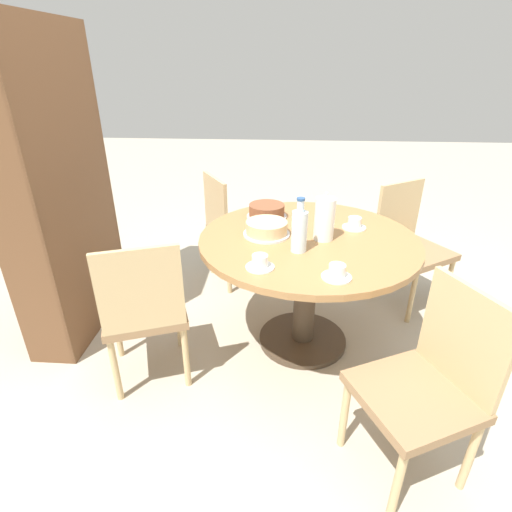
{
  "coord_description": "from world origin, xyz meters",
  "views": [
    {
      "loc": [
        -2.07,
        0.16,
        1.63
      ],
      "look_at": [
        0.0,
        0.3,
        0.6
      ],
      "focal_mm": 28.0,
      "sensor_mm": 36.0,
      "label": 1
    }
  ],
  "objects_px": {
    "cake_main": "(267,229)",
    "cup_b": "(260,263)",
    "chair_b": "(233,227)",
    "cake_second": "(267,211)",
    "chair_c": "(144,309)",
    "coffee_pot": "(325,218)",
    "water_bottle": "(299,230)",
    "cup_a": "(337,273)",
    "cup_c": "(354,224)",
    "chair_a": "(409,243)",
    "bookshelf": "(61,196)",
    "chair_d": "(428,383)"
  },
  "relations": [
    {
      "from": "cake_main",
      "to": "cup_b",
      "type": "relative_size",
      "value": 1.9
    },
    {
      "from": "bookshelf",
      "to": "cup_c",
      "type": "xyz_separation_m",
      "value": [
        0.03,
        -1.74,
        -0.14
      ]
    },
    {
      "from": "coffee_pot",
      "to": "cup_b",
      "type": "distance_m",
      "value": 0.5
    },
    {
      "from": "cake_main",
      "to": "water_bottle",
      "type": "bearing_deg",
      "value": -138.19
    },
    {
      "from": "coffee_pot",
      "to": "cake_second",
      "type": "height_order",
      "value": "coffee_pot"
    },
    {
      "from": "chair_a",
      "to": "cup_c",
      "type": "xyz_separation_m",
      "value": [
        -0.41,
        0.47,
        0.29
      ]
    },
    {
      "from": "chair_a",
      "to": "cup_c",
      "type": "bearing_deg",
      "value": -172.25
    },
    {
      "from": "cup_a",
      "to": "cup_c",
      "type": "xyz_separation_m",
      "value": [
        0.61,
        -0.17,
        0.0
      ]
    },
    {
      "from": "water_bottle",
      "to": "cake_second",
      "type": "relative_size",
      "value": 1.15
    },
    {
      "from": "cake_main",
      "to": "cup_b",
      "type": "height_order",
      "value": "cake_main"
    },
    {
      "from": "cake_second",
      "to": "chair_c",
      "type": "bearing_deg",
      "value": 138.15
    },
    {
      "from": "coffee_pot",
      "to": "cake_main",
      "type": "distance_m",
      "value": 0.33
    },
    {
      "from": "chair_b",
      "to": "cake_main",
      "type": "bearing_deg",
      "value": 170.45
    },
    {
      "from": "bookshelf",
      "to": "cup_c",
      "type": "height_order",
      "value": "bookshelf"
    },
    {
      "from": "cup_b",
      "to": "chair_d",
      "type": "bearing_deg",
      "value": -121.82
    },
    {
      "from": "bookshelf",
      "to": "cup_b",
      "type": "bearing_deg",
      "value": 67.49
    },
    {
      "from": "chair_d",
      "to": "cup_b",
      "type": "height_order",
      "value": "chair_d"
    },
    {
      "from": "chair_d",
      "to": "cake_main",
      "type": "xyz_separation_m",
      "value": [
        0.83,
        0.69,
        0.31
      ]
    },
    {
      "from": "water_bottle",
      "to": "cup_a",
      "type": "xyz_separation_m",
      "value": [
        -0.28,
        -0.17,
        -0.09
      ]
    },
    {
      "from": "water_bottle",
      "to": "cup_b",
      "type": "height_order",
      "value": "water_bottle"
    },
    {
      "from": "coffee_pot",
      "to": "cup_a",
      "type": "relative_size",
      "value": 1.95
    },
    {
      "from": "coffee_pot",
      "to": "cup_c",
      "type": "height_order",
      "value": "coffee_pot"
    },
    {
      "from": "cake_main",
      "to": "bookshelf",
      "type": "bearing_deg",
      "value": 85.15
    },
    {
      "from": "chair_d",
      "to": "cup_c",
      "type": "xyz_separation_m",
      "value": [
        0.97,
        0.18,
        0.29
      ]
    },
    {
      "from": "cake_second",
      "to": "cup_b",
      "type": "height_order",
      "value": "cake_second"
    },
    {
      "from": "chair_b",
      "to": "cake_second",
      "type": "bearing_deg",
      "value": 179.72
    },
    {
      "from": "bookshelf",
      "to": "chair_d",
      "type": "bearing_deg",
      "value": 63.9
    },
    {
      "from": "chair_b",
      "to": "chair_c",
      "type": "relative_size",
      "value": 1.0
    },
    {
      "from": "chair_c",
      "to": "cake_main",
      "type": "xyz_separation_m",
      "value": [
        0.39,
        -0.61,
        0.31
      ]
    },
    {
      "from": "coffee_pot",
      "to": "cup_c",
      "type": "relative_size",
      "value": 1.95
    },
    {
      "from": "coffee_pot",
      "to": "chair_c",
      "type": "bearing_deg",
      "value": 111.3
    },
    {
      "from": "coffee_pot",
      "to": "cup_c",
      "type": "xyz_separation_m",
      "value": [
        0.17,
        -0.2,
        -0.1
      ]
    },
    {
      "from": "cake_main",
      "to": "cake_second",
      "type": "xyz_separation_m",
      "value": [
        0.28,
        0.01,
        0.0
      ]
    },
    {
      "from": "chair_c",
      "to": "bookshelf",
      "type": "relative_size",
      "value": 0.47
    },
    {
      "from": "cup_b",
      "to": "cup_c",
      "type": "distance_m",
      "value": 0.75
    },
    {
      "from": "chair_b",
      "to": "chair_c",
      "type": "bearing_deg",
      "value": 133.62
    },
    {
      "from": "cup_a",
      "to": "water_bottle",
      "type": "bearing_deg",
      "value": 31.07
    },
    {
      "from": "chair_d",
      "to": "water_bottle",
      "type": "height_order",
      "value": "water_bottle"
    },
    {
      "from": "cake_main",
      "to": "cake_second",
      "type": "bearing_deg",
      "value": 2.47
    },
    {
      "from": "cake_main",
      "to": "cup_a",
      "type": "distance_m",
      "value": 0.58
    },
    {
      "from": "chair_b",
      "to": "water_bottle",
      "type": "bearing_deg",
      "value": 175.49
    },
    {
      "from": "coffee_pot",
      "to": "cake_main",
      "type": "relative_size",
      "value": 1.03
    },
    {
      "from": "cake_second",
      "to": "cup_a",
      "type": "distance_m",
      "value": 0.83
    },
    {
      "from": "chair_b",
      "to": "cup_a",
      "type": "relative_size",
      "value": 6.22
    },
    {
      "from": "coffee_pot",
      "to": "cake_second",
      "type": "bearing_deg",
      "value": 46.51
    },
    {
      "from": "coffee_pot",
      "to": "water_bottle",
      "type": "bearing_deg",
      "value": 139.25
    },
    {
      "from": "cake_second",
      "to": "cup_b",
      "type": "distance_m",
      "value": 0.68
    },
    {
      "from": "chair_a",
      "to": "cake_main",
      "type": "distance_m",
      "value": 1.17
    },
    {
      "from": "chair_d",
      "to": "cup_a",
      "type": "distance_m",
      "value": 0.58
    },
    {
      "from": "chair_a",
      "to": "water_bottle",
      "type": "relative_size",
      "value": 3.01
    }
  ]
}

